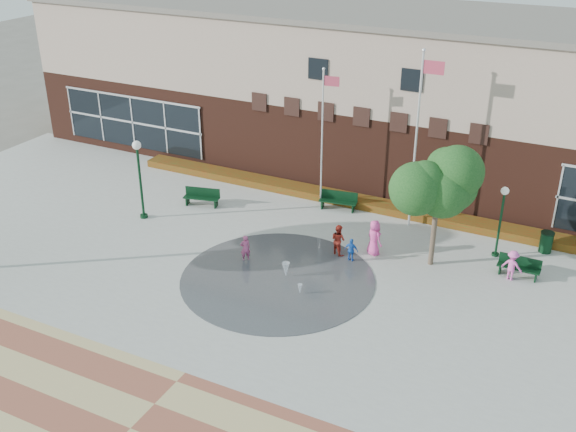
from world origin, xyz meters
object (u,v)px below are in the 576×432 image
at_px(flagpole_left, 323,132).
at_px(child_splash, 245,248).
at_px(trash_can, 546,242).
at_px(flagpole_right, 418,132).
at_px(bench_left, 202,200).

relative_size(flagpole_left, child_splash, 5.86).
relative_size(flagpole_left, trash_can, 7.26).
relative_size(flagpole_right, child_splash, 6.94).
height_order(flagpole_left, bench_left, flagpole_left).
xyz_separation_m(flagpole_left, child_splash, (-0.74, -6.73, -3.50)).
bearing_deg(flagpole_right, child_splash, -130.53).
distance_m(flagpole_left, trash_can, 11.83).
bearing_deg(bench_left, child_splash, -52.63).
relative_size(trash_can, child_splash, 0.81).
distance_m(flagpole_right, bench_left, 11.84).
distance_m(trash_can, child_splash, 13.85).
xyz_separation_m(flagpole_right, bench_left, (-10.57, -2.68, -4.61)).
bearing_deg(child_splash, bench_left, -83.91).
relative_size(flagpole_left, bench_left, 3.76).
bearing_deg(bench_left, flagpole_right, 0.65).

